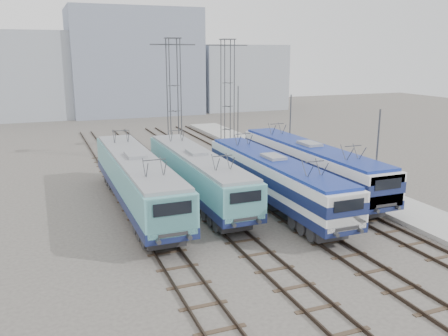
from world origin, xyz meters
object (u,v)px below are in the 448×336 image
at_px(mast_mid, 290,133).
at_px(mast_rear, 238,117).
at_px(locomotive_far_right, 310,163).
at_px(locomotive_center_right, 274,177).
at_px(locomotive_center_left, 198,173).
at_px(catenary_tower_west, 174,94).
at_px(locomotive_far_left, 137,178).
at_px(catenary_tower_east, 228,91).
at_px(mast_front, 376,160).

height_order(mast_mid, mast_rear, same).
bearing_deg(locomotive_far_right, locomotive_center_right, -149.83).
xyz_separation_m(locomotive_center_left, catenary_tower_west, (2.25, 13.84, 4.46)).
relative_size(locomotive_far_left, locomotive_far_right, 1.03).
height_order(catenary_tower_east, mast_rear, catenary_tower_east).
bearing_deg(locomotive_far_left, locomotive_center_right, -17.95).
height_order(catenary_tower_east, mast_mid, catenary_tower_east).
bearing_deg(mast_front, mast_rear, 90.00).
height_order(locomotive_center_right, catenary_tower_east, catenary_tower_east).
height_order(locomotive_center_left, mast_rear, mast_rear).
bearing_deg(mast_rear, mast_front, -90.00).
bearing_deg(locomotive_far_right, mast_rear, 84.31).
distance_m(locomotive_center_left, mast_rear, 20.92).
bearing_deg(catenary_tower_east, locomotive_center_left, -118.92).
relative_size(catenary_tower_west, mast_rear, 1.71).
xyz_separation_m(locomotive_center_left, catenary_tower_east, (8.75, 15.84, 4.46)).
distance_m(catenary_tower_east, mast_front, 22.32).
xyz_separation_m(locomotive_far_left, catenary_tower_east, (13.25, 16.26, 4.33)).
xyz_separation_m(locomotive_center_right, mast_mid, (6.35, 9.18, 1.27)).
distance_m(locomotive_center_right, mast_mid, 11.23).
xyz_separation_m(locomotive_far_left, locomotive_center_left, (4.50, 0.42, -0.13)).
bearing_deg(catenary_tower_east, catenary_tower_west, -162.90).
relative_size(catenary_tower_east, mast_mid, 1.71).
bearing_deg(mast_rear, locomotive_far_left, -130.05).
bearing_deg(locomotive_center_left, mast_front, -29.59).
bearing_deg(catenary_tower_east, locomotive_far_right, -89.14).
distance_m(catenary_tower_east, mast_rear, 4.28).
distance_m(locomotive_center_right, mast_front, 7.07).
bearing_deg(locomotive_center_right, mast_front, -23.98).
height_order(locomotive_far_right, mast_mid, mast_mid).
height_order(locomotive_far_left, mast_rear, mast_rear).
bearing_deg(mast_mid, catenary_tower_west, 137.07).
xyz_separation_m(catenary_tower_west, mast_mid, (8.60, -8.00, -3.14)).
xyz_separation_m(locomotive_far_left, locomotive_far_right, (13.50, -0.30, -0.00)).
xyz_separation_m(locomotive_far_left, mast_rear, (15.35, 18.26, 1.19)).
bearing_deg(mast_front, locomotive_center_left, 150.41).
bearing_deg(locomotive_center_left, mast_rear, 58.69).
distance_m(locomotive_center_left, catenary_tower_west, 14.71).
bearing_deg(catenary_tower_west, locomotive_center_left, -99.24).
distance_m(locomotive_center_left, locomotive_center_right, 5.60).
distance_m(locomotive_center_right, locomotive_far_right, 5.21).
relative_size(locomotive_far_left, locomotive_center_left, 1.06).
xyz_separation_m(mast_front, mast_mid, (0.00, 12.00, 0.00)).
relative_size(catenary_tower_west, catenary_tower_east, 1.00).
height_order(catenary_tower_west, mast_mid, catenary_tower_west).
xyz_separation_m(locomotive_center_left, mast_rear, (10.85, 17.84, 1.32)).
relative_size(locomotive_center_right, catenary_tower_west, 1.45).
bearing_deg(locomotive_center_right, locomotive_far_left, 162.05).
bearing_deg(mast_rear, locomotive_center_right, -106.69).
bearing_deg(locomotive_center_left, mast_mid, 28.28).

